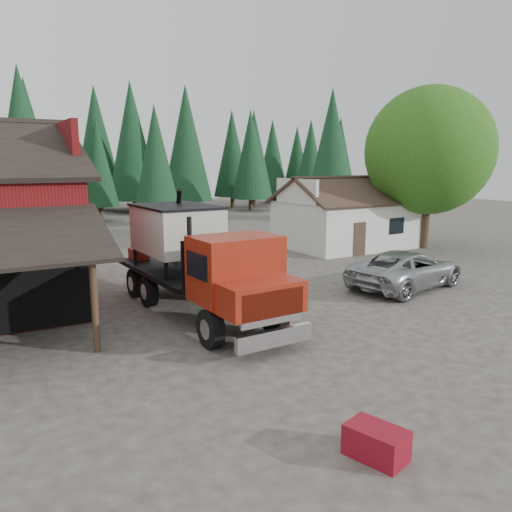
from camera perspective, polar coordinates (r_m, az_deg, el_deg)
ground at (r=15.89m, az=4.53°, el=-9.50°), size 120.00×120.00×0.00m
farmhouse at (r=33.39m, az=10.26°, el=3.91°), size 8.60×6.42×4.65m
deciduous_tree at (r=33.86m, az=19.18°, el=10.79°), size 8.00×8.00×10.20m
conifer_backdrop at (r=55.17m, az=-21.19°, el=4.20°), size 76.00×16.00×16.00m
near_pine_b at (r=44.67m, az=-11.39°, el=10.95°), size 3.96×3.96×10.40m
near_pine_c at (r=48.96m, az=8.62°, el=12.16°), size 4.84×4.84×12.40m
near_pine_d at (r=46.50m, az=-25.14°, el=12.01°), size 5.28×5.28×13.40m
feed_truck at (r=18.02m, az=-6.79°, el=-0.20°), size 3.21×10.02×4.48m
silver_car at (r=22.96m, az=16.82°, el=-1.47°), size 6.41×3.86×1.67m
equip_box at (r=10.20m, az=13.57°, el=-20.02°), size 0.98×1.25×0.60m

